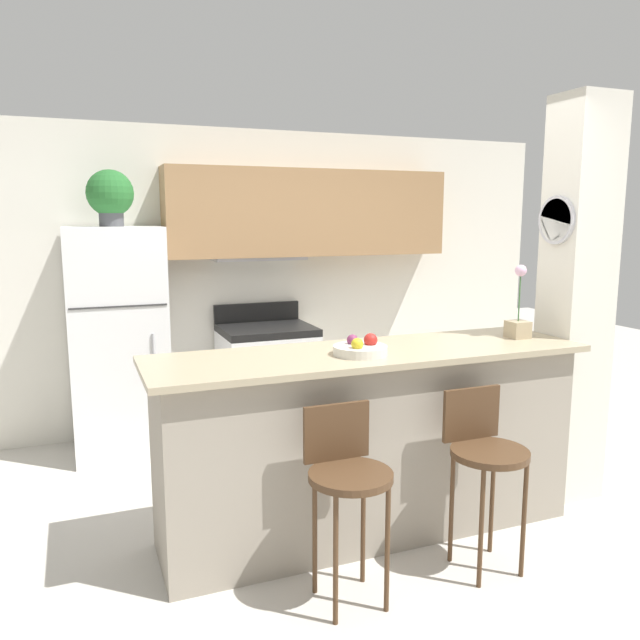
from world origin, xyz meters
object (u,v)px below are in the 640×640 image
at_px(refrigerator, 118,342).
at_px(stove_range, 267,378).
at_px(potted_plant_on_fridge, 110,195).
at_px(orchid_vase, 519,319).
at_px(fruit_bowl, 360,349).
at_px(bar_stool_left, 347,475).
at_px(trash_bin, 201,427).
at_px(bar_stool_right, 485,452).

height_order(refrigerator, stove_range, refrigerator).
xyz_separation_m(potted_plant_on_fridge, orchid_vase, (2.25, -1.85, -0.78)).
distance_m(orchid_vase, fruit_bowl, 1.11).
bearing_deg(refrigerator, bar_stool_left, -70.49).
xyz_separation_m(bar_stool_left, trash_bin, (-0.28, 2.18, -0.43)).
xyz_separation_m(fruit_bowl, trash_bin, (-0.57, 1.70, -0.92)).
distance_m(potted_plant_on_fridge, orchid_vase, 3.01).
bearing_deg(trash_bin, orchid_vase, -44.26).
bearing_deg(refrigerator, potted_plant_on_fridge, 118.41).
distance_m(refrigerator, fruit_bowl, 2.25).
height_order(potted_plant_on_fridge, trash_bin, potted_plant_on_fridge).
bearing_deg(refrigerator, stove_range, 0.99).
bearing_deg(refrigerator, trash_bin, -21.37).
xyz_separation_m(bar_stool_left, orchid_vase, (1.40, 0.55, 0.57)).
bearing_deg(potted_plant_on_fridge, stove_range, 0.98).
bearing_deg(bar_stool_right, fruit_bowl, 135.73).
distance_m(bar_stool_left, potted_plant_on_fridge, 2.88).
relative_size(bar_stool_right, trash_bin, 2.45).
xyz_separation_m(stove_range, trash_bin, (-0.62, -0.24, -0.27)).
bearing_deg(stove_range, potted_plant_on_fridge, -179.02).
relative_size(refrigerator, potted_plant_on_fridge, 4.20).
bearing_deg(fruit_bowl, stove_range, 88.43).
height_order(stove_range, orchid_vase, orchid_vase).
bearing_deg(orchid_vase, stove_range, 119.35).
bearing_deg(bar_stool_left, trash_bin, 97.29).
xyz_separation_m(stove_range, orchid_vase, (1.05, -1.88, 0.74)).
xyz_separation_m(refrigerator, trash_bin, (0.57, -0.22, -0.68)).
relative_size(stove_range, bar_stool_left, 1.15).
xyz_separation_m(bar_stool_right, fruit_bowl, (-0.49, 0.47, 0.49)).
distance_m(bar_stool_left, bar_stool_right, 0.77).
xyz_separation_m(refrigerator, potted_plant_on_fridge, (-0.00, 0.00, 1.10)).
relative_size(potted_plant_on_fridge, trash_bin, 1.09).
height_order(orchid_vase, fruit_bowl, orchid_vase).
relative_size(potted_plant_on_fridge, orchid_vase, 0.92).
xyz_separation_m(bar_stool_right, orchid_vase, (0.62, 0.55, 0.57)).
xyz_separation_m(refrigerator, stove_range, (1.19, 0.02, -0.41)).
relative_size(orchid_vase, trash_bin, 1.19).
bearing_deg(bar_stool_left, bar_stool_right, 0.00).
bearing_deg(fruit_bowl, orchid_vase, 3.73).
bearing_deg(fruit_bowl, potted_plant_on_fridge, 120.56).
bearing_deg(bar_stool_right, orchid_vase, 41.29).
xyz_separation_m(bar_stool_left, potted_plant_on_fridge, (-0.85, 2.40, 1.35)).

